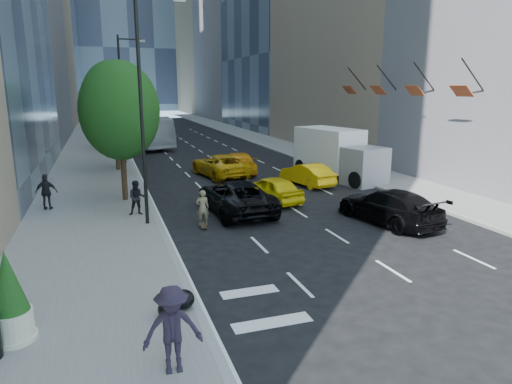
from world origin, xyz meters
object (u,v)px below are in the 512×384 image
object	(u,v)px
black_sedan_mercedes	(388,206)
planter_shrub	(10,298)
box_truck	(338,154)
skateboarder	(203,210)
black_sedan_lincoln	(236,197)
city_bus	(135,130)

from	to	relation	value
black_sedan_mercedes	planter_shrub	xyz separation A→B (m)	(-14.76, -6.00, 0.45)
box_truck	skateboarder	bearing A→B (deg)	-156.11
skateboarder	planter_shrub	xyz separation A→B (m)	(-6.42, -8.00, 0.44)
black_sedan_mercedes	planter_shrub	world-z (taller)	planter_shrub
black_sedan_lincoln	box_truck	size ratio (longest dim) A/B	0.79
black_sedan_lincoln	skateboarder	bearing A→B (deg)	40.33
skateboarder	black_sedan_lincoln	xyz separation A→B (m)	(2.15, 2.00, 0.01)
skateboarder	planter_shrub	size ratio (longest dim) A/B	0.70
skateboarder	black_sedan_mercedes	bearing A→B (deg)	170.91
planter_shrub	black_sedan_lincoln	bearing A→B (deg)	49.42
black_sedan_lincoln	planter_shrub	bearing A→B (deg)	46.79
box_truck	planter_shrub	world-z (taller)	box_truck
city_bus	box_truck	bearing A→B (deg)	-81.28
box_truck	planter_shrub	bearing A→B (deg)	-149.83
black_sedan_lincoln	black_sedan_mercedes	world-z (taller)	black_sedan_lincoln
black_sedan_mercedes	city_bus	distance (m)	33.93
skateboarder	planter_shrub	bearing A→B (deg)	55.65
black_sedan_lincoln	planter_shrub	distance (m)	13.17
box_truck	planter_shrub	distance (m)	24.07
black_sedan_mercedes	planter_shrub	size ratio (longest dim) A/B	2.39
black_sedan_lincoln	box_truck	world-z (taller)	box_truck
skateboarder	black_sedan_mercedes	distance (m)	8.58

